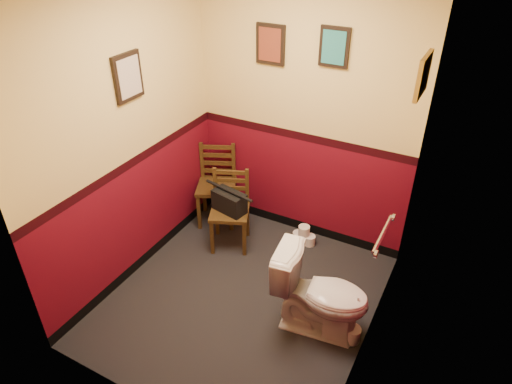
% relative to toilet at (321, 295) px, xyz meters
% --- Properties ---
extents(floor, '(2.20, 2.40, 0.00)m').
position_rel_toilet_xyz_m(floor, '(-0.72, -0.01, -0.38)').
color(floor, black).
rests_on(floor, ground).
extents(wall_back, '(2.20, 0.00, 2.70)m').
position_rel_toilet_xyz_m(wall_back, '(-0.72, 1.19, 0.97)').
color(wall_back, '#5B0918').
rests_on(wall_back, ground).
extents(wall_front, '(2.20, 0.00, 2.70)m').
position_rel_toilet_xyz_m(wall_front, '(-0.72, -1.21, 0.97)').
color(wall_front, '#5B0918').
rests_on(wall_front, ground).
extents(wall_left, '(0.00, 2.40, 2.70)m').
position_rel_toilet_xyz_m(wall_left, '(-1.82, -0.01, 0.97)').
color(wall_left, '#5B0918').
rests_on(wall_left, ground).
extents(wall_right, '(0.00, 2.40, 2.70)m').
position_rel_toilet_xyz_m(wall_right, '(0.38, -0.01, 0.97)').
color(wall_right, '#5B0918').
rests_on(wall_right, ground).
extents(grab_bar, '(0.05, 0.56, 0.06)m').
position_rel_toilet_xyz_m(grab_bar, '(0.35, 0.24, 0.57)').
color(grab_bar, silver).
rests_on(grab_bar, wall_right).
extents(framed_print_back_a, '(0.28, 0.04, 0.36)m').
position_rel_toilet_xyz_m(framed_print_back_a, '(-1.07, 1.17, 1.57)').
color(framed_print_back_a, black).
rests_on(framed_print_back_a, wall_back).
extents(framed_print_back_b, '(0.26, 0.04, 0.34)m').
position_rel_toilet_xyz_m(framed_print_back_b, '(-0.47, 1.17, 1.62)').
color(framed_print_back_b, black).
rests_on(framed_print_back_b, wall_back).
extents(framed_print_left, '(0.04, 0.30, 0.38)m').
position_rel_toilet_xyz_m(framed_print_left, '(-1.80, 0.09, 1.47)').
color(framed_print_left, black).
rests_on(framed_print_left, wall_left).
extents(framed_print_right, '(0.04, 0.34, 0.28)m').
position_rel_toilet_xyz_m(framed_print_right, '(0.36, 0.59, 1.67)').
color(framed_print_right, olive).
rests_on(framed_print_right, wall_right).
extents(toilet, '(0.82, 0.52, 0.75)m').
position_rel_toilet_xyz_m(toilet, '(0.00, 0.00, 0.00)').
color(toilet, white).
rests_on(toilet, floor).
extents(toilet_brush, '(0.13, 0.13, 0.48)m').
position_rel_toilet_xyz_m(toilet_brush, '(0.29, 0.00, -0.30)').
color(toilet_brush, silver).
rests_on(toilet_brush, floor).
extents(chair_left, '(0.54, 0.54, 0.87)m').
position_rel_toilet_xyz_m(chair_left, '(-1.59, 0.96, 0.06)').
color(chair_left, '#442F14').
rests_on(chair_left, floor).
extents(chair_right, '(0.50, 0.50, 0.81)m').
position_rel_toilet_xyz_m(chair_right, '(-1.23, 0.65, 0.03)').
color(chair_right, '#442F14').
rests_on(chair_right, floor).
extents(handbag, '(0.37, 0.24, 0.25)m').
position_rel_toilet_xyz_m(handbag, '(-1.22, 0.62, 0.15)').
color(handbag, black).
rests_on(handbag, chair_right).
extents(tp_stack, '(0.25, 0.13, 0.21)m').
position_rel_toilet_xyz_m(tp_stack, '(-0.55, 0.99, -0.29)').
color(tp_stack, silver).
rests_on(tp_stack, floor).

